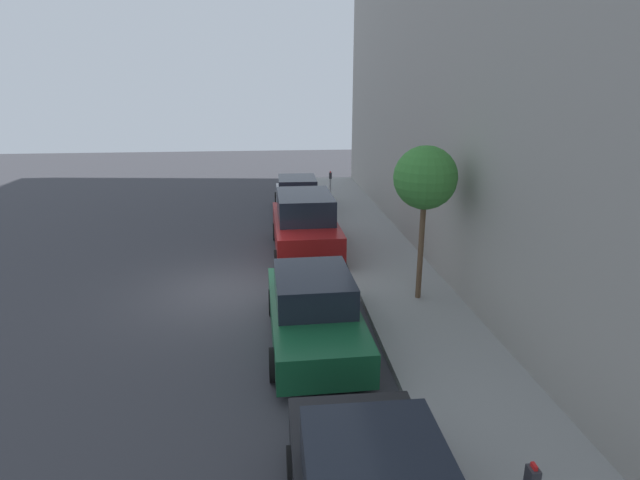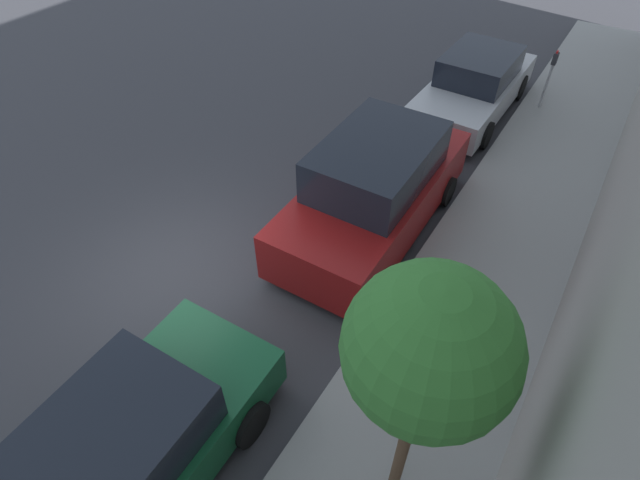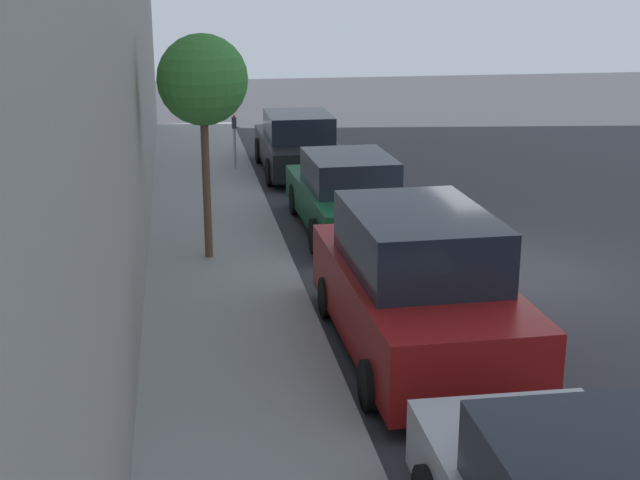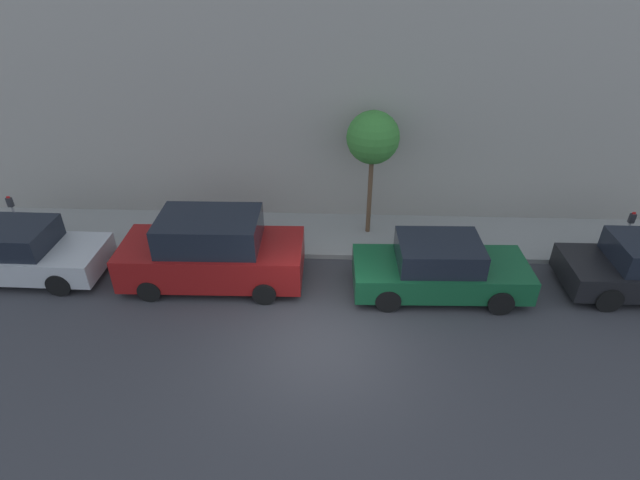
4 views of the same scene
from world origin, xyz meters
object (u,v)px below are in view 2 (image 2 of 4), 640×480
Objects in this scene: parked_sedan_fourth at (475,85)px; street_tree at (430,351)px; parked_sedan_second at (118,464)px; parked_suv_third at (375,190)px; parking_meter_far at (550,74)px.

parked_sedan_fourth is 10.24m from street_tree.
parked_sedan_second is 6.00m from parked_suv_third.
parked_sedan_second is at bearing -148.53° from street_tree.
parked_sedan_fourth is 1.82m from parking_meter_far.
parked_suv_third reaches higher than parked_sedan_fourth.
parked_suv_third is 5.35m from parked_sedan_fourth.
parked_sedan_second is 12.41m from parking_meter_far.
street_tree is (0.97, -10.54, 2.14)m from parking_meter_far.
parked_sedan_fourth is 3.04× the size of parking_meter_far.
parked_sedan_fourth is (0.30, 11.34, -0.00)m from parked_sedan_second.
parked_suv_third is 6.47m from parking_meter_far.
parked_suv_third is at bearing -90.62° from parked_sedan_fourth.
parked_sedan_second and parked_sedan_fourth have the same top height.
parking_meter_far is 0.39× the size of street_tree.
parked_sedan_fourth is at bearing 89.38° from parked_suv_third.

